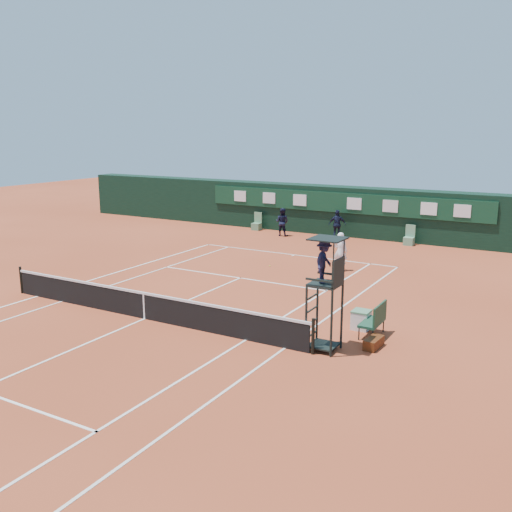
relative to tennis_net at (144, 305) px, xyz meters
The scene contains 14 objects.
ground 0.51m from the tennis_net, ahead, with size 90.00×90.00×0.00m, color #AA4728.
court_lines 0.50m from the tennis_net, ahead, with size 11.05×23.85×0.01m.
tennis_net is the anchor object (origin of this frame).
back_wall 18.77m from the tennis_net, 90.00° to the left, with size 40.00×1.65×3.00m.
linesman_chair_left 18.33m from the tennis_net, 107.46° to the left, with size 0.55×0.50×1.15m.
linesman_chair_right 18.05m from the tennis_net, 75.57° to the left, with size 0.55×0.50×1.15m.
umpire_chair 6.83m from the tennis_net, ahead, with size 0.96×0.95×3.42m.
player_bench 7.86m from the tennis_net, 17.18° to the left, with size 0.56×1.20×1.10m.
tennis_bag 7.92m from the tennis_net, ahead, with size 0.37×0.84×0.31m, color black.
cooler 7.43m from the tennis_net, 21.81° to the left, with size 0.57×0.57×0.65m.
tennis_ball 9.00m from the tennis_net, 89.41° to the left, with size 0.07×0.07×0.07m, color #C2E435.
player 10.44m from the tennis_net, 71.51° to the left, with size 0.66×0.44×1.82m, color white.
ball_kid_left 16.74m from the tennis_net, 100.67° to the left, with size 0.84×0.65×1.72m, color black.
ball_kid_right 17.12m from the tennis_net, 89.12° to the left, with size 1.03×0.43×1.76m, color black.
Camera 1 is at (12.78, -14.47, 6.47)m, focal length 40.00 mm.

